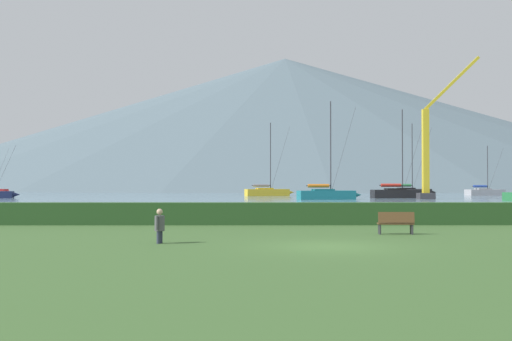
# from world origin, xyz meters

# --- Properties ---
(ground_plane) EXTENTS (1000.00, 1000.00, 0.00)m
(ground_plane) POSITION_xyz_m (0.00, 0.00, 0.00)
(ground_plane) COLOR #3D602D
(harbor_water) EXTENTS (320.00, 246.00, 0.00)m
(harbor_water) POSITION_xyz_m (0.00, 137.00, 0.00)
(harbor_water) COLOR slate
(harbor_water) RESTS_ON ground_plane
(hedge_line) EXTENTS (80.00, 1.20, 1.14)m
(hedge_line) POSITION_xyz_m (0.00, 11.00, 0.57)
(hedge_line) COLOR #284C23
(hedge_line) RESTS_ON ground_plane
(sailboat_slip_1) EXTENTS (8.62, 3.05, 12.42)m
(sailboat_slip_1) POSITION_xyz_m (17.81, 64.30, 0.72)
(sailboat_slip_1) COLOR black
(sailboat_slip_1) RESTS_ON harbor_water
(sailboat_slip_2) EXTENTS (8.22, 3.99, 11.88)m
(sailboat_slip_2) POSITION_xyz_m (-0.25, 77.80, 0.69)
(sailboat_slip_2) COLOR gold
(sailboat_slip_2) RESTS_ON harbor_water
(sailboat_slip_5) EXTENTS (7.48, 3.40, 8.32)m
(sailboat_slip_5) POSITION_xyz_m (36.24, 80.82, 0.60)
(sailboat_slip_5) COLOR #9E9EA3
(sailboat_slip_5) RESTS_ON harbor_water
(sailboat_slip_6) EXTENTS (8.51, 3.59, 12.63)m
(sailboat_slip_6) POSITION_xyz_m (6.86, 57.18, 0.71)
(sailboat_slip_6) COLOR #19707A
(sailboat_slip_6) RESTS_ON harbor_water
(sailboat_slip_9) EXTENTS (8.17, 2.65, 11.89)m
(sailboat_slip_9) POSITION_xyz_m (23.15, 79.37, 0.69)
(sailboat_slip_9) COLOR black
(sailboat_slip_9) RESTS_ON harbor_water
(park_bench_near_path) EXTENTS (1.53, 0.55, 0.95)m
(park_bench_near_path) POSITION_xyz_m (3.42, 4.91, 0.53)
(park_bench_near_path) COLOR brown
(park_bench_near_path) RESTS_ON ground_plane
(person_seated_viewer) EXTENTS (0.36, 0.55, 1.25)m
(person_seated_viewer) POSITION_xyz_m (-5.99, 1.16, 0.69)
(person_seated_viewer) COLOR #2D3347
(person_seated_viewer) RESTS_ON ground_plane
(dock_crane) EXTENTS (8.20, 2.00, 18.80)m
(dock_crane) POSITION_xyz_m (20.41, 58.83, 5.65)
(dock_crane) COLOR #333338
(dock_crane) RESTS_ON ground_plane
(distant_hill_west_ridge) EXTENTS (349.73, 349.73, 49.51)m
(distant_hill_west_ridge) POSITION_xyz_m (95.45, 393.74, 24.76)
(distant_hill_west_ridge) COLOR slate
(distant_hill_west_ridge) RESTS_ON ground_plane
(distant_hill_central_peak) EXTENTS (245.73, 245.73, 38.78)m
(distant_hill_central_peak) POSITION_xyz_m (-38.82, 394.40, 19.39)
(distant_hill_central_peak) COLOR #4C6070
(distant_hill_central_peak) RESTS_ON ground_plane
(distant_hill_east_ridge) EXTENTS (359.88, 359.88, 63.80)m
(distant_hill_east_ridge) POSITION_xyz_m (13.34, 281.31, 31.90)
(distant_hill_east_ridge) COLOR slate
(distant_hill_east_ridge) RESTS_ON ground_plane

